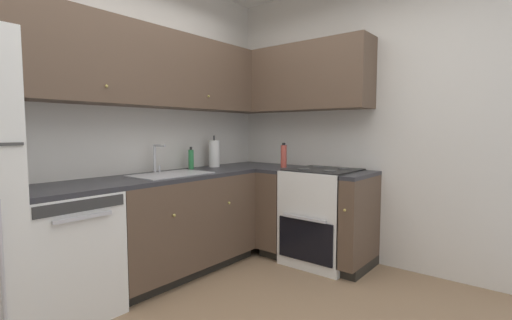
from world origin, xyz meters
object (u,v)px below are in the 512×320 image
oven_range (323,215)px  soap_bottle (191,159)px  dishwasher (63,254)px  oil_bottle (284,156)px  paper_towel_roll (214,154)px

oven_range → soap_bottle: soap_bottle is taller
dishwasher → soap_bottle: size_ratio=3.91×
soap_bottle → oil_bottle: bearing=-40.8°
soap_bottle → paper_towel_roll: 0.30m
dishwasher → paper_towel_roll: paper_towel_roll is taller
oven_range → paper_towel_roll: 1.26m
oven_range → oil_bottle: oil_bottle is taller
paper_towel_roll → dishwasher: bearing=-174.2°
dishwasher → soap_bottle: bearing=7.9°
dishwasher → oven_range: (2.02, -0.87, 0.03)m
paper_towel_roll → oil_bottle: bearing=-55.2°
soap_bottle → oil_bottle: 0.93m
oven_range → paper_towel_roll: paper_towel_roll is taller
dishwasher → oil_bottle: (2.00, -0.43, 0.58)m
soap_bottle → oven_range: bearing=-55.6°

